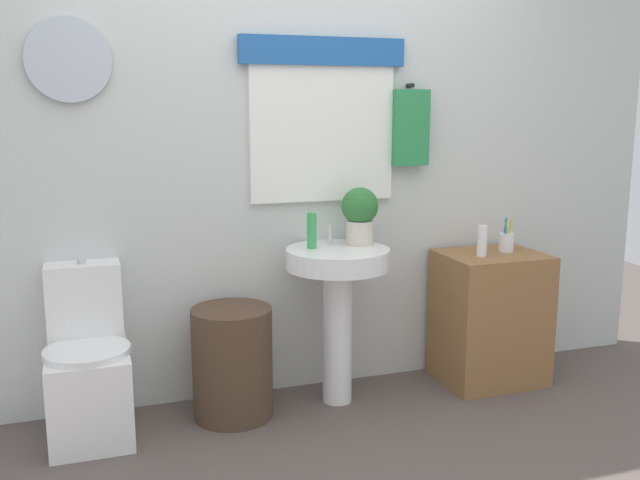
{
  "coord_description": "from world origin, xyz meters",
  "views": [
    {
      "loc": [
        -0.99,
        -2.36,
        1.51
      ],
      "look_at": [
        0.08,
        0.8,
        0.87
      ],
      "focal_mm": 39.42,
      "sensor_mm": 36.0,
      "label": 1
    }
  ],
  "objects": [
    {
      "name": "pedestal_sink",
      "position": [
        0.19,
        0.85,
        0.61
      ],
      "size": [
        0.52,
        0.52,
        0.81
      ],
      "color": "white",
      "rests_on": "ground_plane"
    },
    {
      "name": "laundry_hamper",
      "position": [
        -0.35,
        0.85,
        0.27
      ],
      "size": [
        0.39,
        0.39,
        0.55
      ],
      "primitive_type": "cylinder",
      "color": "#4C3828",
      "rests_on": "ground_plane"
    },
    {
      "name": "lotion_bottle",
      "position": [
        0.99,
        0.81,
        0.8
      ],
      "size": [
        0.05,
        0.05,
        0.16
      ],
      "primitive_type": "cylinder",
      "color": "white",
      "rests_on": "wooden_cabinet"
    },
    {
      "name": "wooden_cabinet",
      "position": [
        1.08,
        0.85,
        0.36
      ],
      "size": [
        0.54,
        0.44,
        0.72
      ],
      "primitive_type": "cube",
      "color": "olive",
      "rests_on": "ground_plane"
    },
    {
      "name": "faucet",
      "position": [
        0.19,
        0.97,
        0.86
      ],
      "size": [
        0.03,
        0.03,
        0.1
      ],
      "primitive_type": "cylinder",
      "color": "silver",
      "rests_on": "pedestal_sink"
    },
    {
      "name": "potted_plant",
      "position": [
        0.33,
        0.91,
        0.97
      ],
      "size": [
        0.19,
        0.19,
        0.29
      ],
      "color": "beige",
      "rests_on": "pedestal_sink"
    },
    {
      "name": "soap_bottle",
      "position": [
        0.07,
        0.9,
        0.9
      ],
      "size": [
        0.05,
        0.05,
        0.18
      ],
      "primitive_type": "cylinder",
      "color": "green",
      "rests_on": "pedestal_sink"
    },
    {
      "name": "toilet",
      "position": [
        -1.02,
        0.89,
        0.3
      ],
      "size": [
        0.38,
        0.51,
        0.8
      ],
      "color": "white",
      "rests_on": "ground_plane"
    },
    {
      "name": "toothbrush_cup",
      "position": [
        1.18,
        0.87,
        0.77
      ],
      "size": [
        0.08,
        0.08,
        0.19
      ],
      "color": "silver",
      "rests_on": "wooden_cabinet"
    },
    {
      "name": "back_wall",
      "position": [
        0.0,
        1.15,
        1.3
      ],
      "size": [
        4.4,
        0.18,
        2.6
      ],
      "color": "silver",
      "rests_on": "ground_plane"
    }
  ]
}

